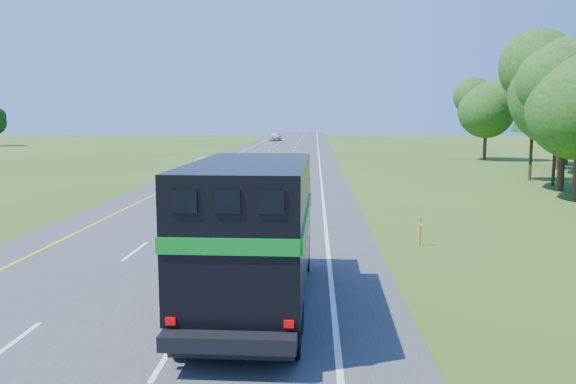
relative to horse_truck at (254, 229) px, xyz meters
name	(u,v)px	position (x,y,z in m)	size (l,w,h in m)	color
road	(260,173)	(-3.38, 36.06, -2.15)	(15.00, 260.00, 0.04)	#38383A
lane_markings	(260,173)	(-3.38, 36.06, -2.12)	(11.15, 260.00, 0.01)	yellow
horse_truck	(254,229)	(0.00, 0.00, 0.00)	(3.00, 9.04, 3.98)	black
white_suv	(207,170)	(-6.80, 28.91, -1.19)	(3.11, 6.75, 1.88)	white
far_car	(275,137)	(-6.62, 102.55, -1.27)	(2.02, 5.03, 1.71)	silver
delineator	(421,231)	(5.82, 7.67, -1.57)	(0.09, 0.05, 1.12)	orange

